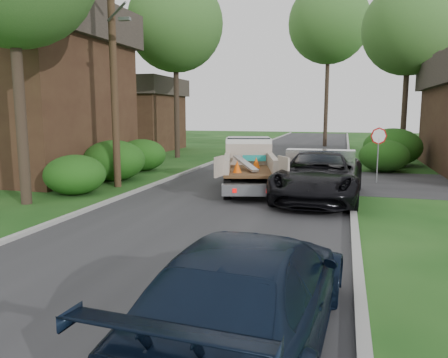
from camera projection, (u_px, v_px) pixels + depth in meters
ground at (204, 224)px, 12.39m from camera, size 120.00×120.00×0.00m
road at (266, 175)px, 21.91m from camera, size 8.00×90.00×0.02m
curb_left at (189, 171)px, 22.98m from camera, size 0.20×90.00×0.12m
curb_right at (351, 177)px, 20.83m from camera, size 0.20×90.00×0.12m
stop_sign at (378, 143)px, 19.32m from camera, size 0.71×0.32×2.48m
utility_pole at (113, 62)px, 17.79m from camera, size 2.42×1.25×10.00m
house_left_near at (17, 89)px, 21.56m from camera, size 9.72×8.64×8.40m
house_left_far at (132, 113)px, 36.43m from camera, size 7.56×7.56×6.00m
hedge_left_a at (75, 175)px, 16.76m from camera, size 2.34×2.34×1.53m
hedge_left_b at (114, 160)px, 20.15m from camera, size 2.86×2.86×1.87m
hedge_left_c at (142, 155)px, 23.57m from camera, size 2.60×2.60×1.70m
hedge_right_a at (384, 156)px, 23.12m from camera, size 2.60×2.60×1.70m
hedge_right_b at (393, 147)px, 25.75m from camera, size 3.38×3.38×2.21m
tree_left_far at (175, 24)px, 29.19m from camera, size 6.40×6.40×12.20m
tree_right_far at (409, 29)px, 28.18m from camera, size 6.00×6.00×11.50m
tree_left_back at (54, 17)px, 27.09m from camera, size 6.00×6.00×12.00m
tree_center_far at (329, 23)px, 38.78m from camera, size 7.20×7.20×14.60m
flatbed_truck at (249, 161)px, 18.27m from camera, size 3.47×5.79×2.06m
black_pickup at (319, 176)px, 15.78m from camera, size 3.19×6.40×1.74m
navy_suv at (250, 290)px, 5.87m from camera, size 2.53×5.49×1.55m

